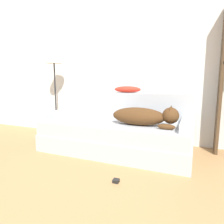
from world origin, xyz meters
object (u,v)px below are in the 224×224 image
at_px(dog, 144,116).
at_px(floor_lamp, 54,64).
at_px(power_adapter, 116,181).
at_px(couch, 115,137).
at_px(laptop, 97,121).
at_px(throw_pillow, 127,89).

relative_size(dog, floor_lamp, 0.56).
distance_m(dog, power_adapter, 0.91).
bearing_deg(floor_lamp, couch, -15.56).
height_order(couch, laptop, laptop).
distance_m(dog, laptop, 0.66).
bearing_deg(power_adapter, couch, 112.71).
xyz_separation_m(throw_pillow, floor_lamp, (-1.31, -0.02, 0.42)).
height_order(dog, floor_lamp, floor_lamp).
bearing_deg(power_adapter, floor_lamp, 143.98).
bearing_deg(couch, power_adapter, -67.29).
xyz_separation_m(laptop, power_adapter, (0.56, -0.71, -0.41)).
xyz_separation_m(couch, dog, (0.42, -0.07, 0.33)).
xyz_separation_m(couch, power_adapter, (0.34, -0.81, -0.19)).
height_order(dog, throw_pillow, throw_pillow).
xyz_separation_m(couch, throw_pillow, (0.05, 0.37, 0.64)).
bearing_deg(floor_lamp, power_adapter, -36.02).
distance_m(couch, power_adapter, 0.90).
bearing_deg(laptop, throw_pillow, 42.55).
relative_size(dog, laptop, 2.32).
relative_size(throw_pillow, floor_lamp, 0.28).
height_order(throw_pillow, floor_lamp, floor_lamp).
relative_size(laptop, throw_pillow, 0.88).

